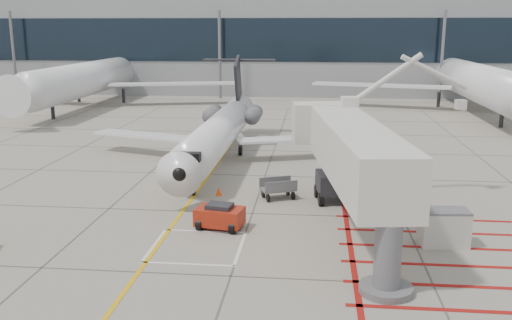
# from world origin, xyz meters

# --- Properties ---
(ground_plane) EXTENTS (260.00, 260.00, 0.00)m
(ground_plane) POSITION_xyz_m (0.00, 0.00, 0.00)
(ground_plane) COLOR gray
(ground_plane) RESTS_ON ground
(regional_jet) EXTENTS (21.77, 27.38, 7.15)m
(regional_jet) POSITION_xyz_m (-3.82, 13.43, 3.57)
(regional_jet) COLOR white
(regional_jet) RESTS_ON ground_plane
(jet_bridge) EXTENTS (10.67, 18.66, 7.08)m
(jet_bridge) POSITION_xyz_m (5.26, 1.18, 3.54)
(jet_bridge) COLOR silver
(jet_bridge) RESTS_ON ground_plane
(pushback_tug) EXTENTS (2.52, 1.83, 1.34)m
(pushback_tug) POSITION_xyz_m (-1.36, 1.54, 0.67)
(pushback_tug) COLOR #A1220F
(pushback_tug) RESTS_ON ground_plane
(baggage_cart) EXTENTS (2.28, 1.89, 1.24)m
(baggage_cart) POSITION_xyz_m (1.21, 6.90, 0.62)
(baggage_cart) COLOR #58595D
(baggage_cart) RESTS_ON ground_plane
(ground_power_unit) EXTENTS (2.23, 1.41, 1.69)m
(ground_power_unit) POSITION_xyz_m (9.27, 0.39, 0.85)
(ground_power_unit) COLOR #BBB9B2
(ground_power_unit) RESTS_ON ground_plane
(cone_nose) EXTENTS (0.37, 0.37, 0.52)m
(cone_nose) POSITION_xyz_m (-2.37, 7.19, 0.26)
(cone_nose) COLOR #FF4A0D
(cone_nose) RESTS_ON ground_plane
(cone_side) EXTENTS (0.41, 0.41, 0.57)m
(cone_side) POSITION_xyz_m (1.57, 8.93, 0.28)
(cone_side) COLOR #FF4B0D
(cone_side) RESTS_ON ground_plane
(terminal_building) EXTENTS (180.00, 28.00, 14.00)m
(terminal_building) POSITION_xyz_m (10.00, 70.00, 7.00)
(terminal_building) COLOR gray
(terminal_building) RESTS_ON ground_plane
(terminal_glass_band) EXTENTS (180.00, 0.10, 6.00)m
(terminal_glass_band) POSITION_xyz_m (10.00, 55.95, 8.00)
(terminal_glass_band) COLOR black
(terminal_glass_band) RESTS_ON ground_plane
(bg_aircraft_b) EXTENTS (36.88, 40.98, 12.29)m
(bg_aircraft_b) POSITION_xyz_m (-25.07, 46.00, 6.15)
(bg_aircraft_b) COLOR silver
(bg_aircraft_b) RESTS_ON ground_plane
(bg_aircraft_c) EXTENTS (37.87, 42.07, 12.62)m
(bg_aircraft_c) POSITION_xyz_m (21.84, 46.00, 6.31)
(bg_aircraft_c) COLOR silver
(bg_aircraft_c) RESTS_ON ground_plane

